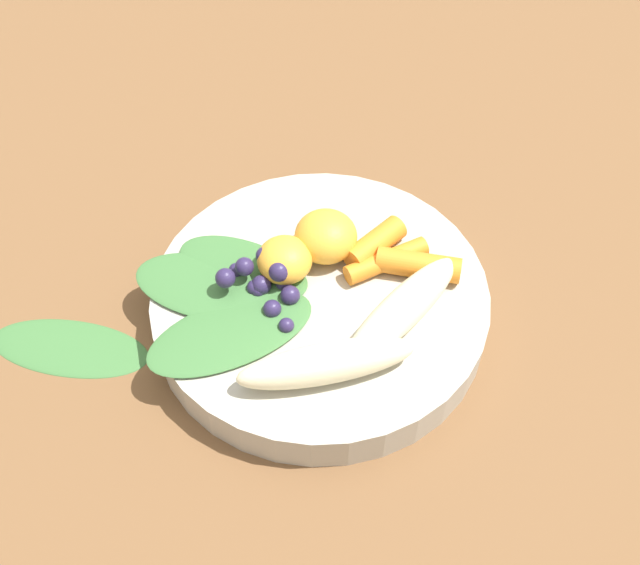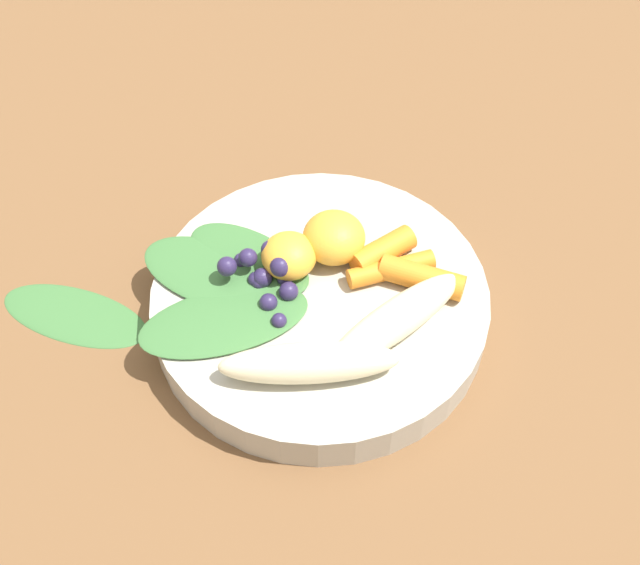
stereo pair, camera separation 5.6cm
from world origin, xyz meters
name	(u,v)px [view 1 (the left image)]	position (x,y,z in m)	size (l,w,h in m)	color
ground_plane	(320,317)	(0.00, 0.00, 0.00)	(2.40, 2.40, 0.00)	brown
bowl	(320,304)	(0.00, 0.00, 0.02)	(0.24, 0.24, 0.03)	#B2AD9E
banana_peeled_left	(402,310)	(-0.06, -0.02, 0.04)	(0.12, 0.03, 0.03)	beige
banana_peeled_right	(327,363)	(-0.05, 0.04, 0.04)	(0.12, 0.03, 0.03)	beige
orange_segment_near	(285,260)	(0.03, 0.01, 0.05)	(0.04, 0.04, 0.03)	#F4A833
orange_segment_far	(326,236)	(0.02, -0.03, 0.05)	(0.05, 0.05, 0.03)	#F4A833
carrot_front	(418,265)	(-0.04, -0.06, 0.04)	(0.02, 0.02, 0.06)	orange
carrot_mid_left	(386,261)	(-0.02, -0.05, 0.04)	(0.01, 0.01, 0.06)	orange
carrot_mid_right	(379,247)	(0.00, -0.05, 0.04)	(0.02, 0.02, 0.05)	orange
blueberry_pile	(265,280)	(0.03, 0.03, 0.04)	(0.07, 0.06, 0.03)	#2D234C
coconut_shred_patch	(237,325)	(0.02, 0.06, 0.03)	(0.04, 0.04, 0.00)	white
kale_leaf_left	(243,267)	(0.05, 0.03, 0.03)	(0.10, 0.05, 0.01)	#3D7038
kale_leaf_right	(209,286)	(0.06, 0.06, 0.03)	(0.11, 0.06, 0.01)	#3D7038
kale_leaf_rear	(231,332)	(0.01, 0.07, 0.03)	(0.12, 0.06, 0.01)	#3D7038
kale_leaf_stray	(69,346)	(0.10, 0.15, 0.00)	(0.12, 0.05, 0.01)	#3D7038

